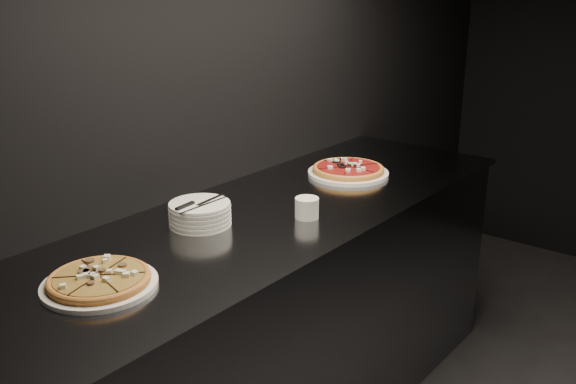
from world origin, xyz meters
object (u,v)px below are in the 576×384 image
Objects in this scene: pizza_mushroom at (99,281)px; plate_stack at (200,214)px; pizza_tomato at (348,170)px; counter at (267,326)px; ramekin at (307,207)px; cutlery at (198,204)px.

plate_stack reaches higher than pizza_mushroom.
plate_stack is (-0.08, -0.80, 0.02)m from pizza_tomato.
counter is 7.05× the size of pizza_tomato.
pizza_mushroom is 0.79m from ramekin.
plate_stack reaches higher than counter.
pizza_mushroom is 0.50m from cutlery.
pizza_tomato is at bearing 93.07° from counter.
cutlery reaches higher than ramekin.
ramekin is (0.24, 0.30, -0.04)m from cutlery.
pizza_tomato is at bearing 84.30° from plate_stack.
cutlery is 2.67× the size of ramekin.
plate_stack reaches higher than pizza_tomato.
ramekin is (0.25, 0.28, -0.00)m from plate_stack.
counter is at bearing -86.93° from pizza_tomato.
pizza_mushroom reaches higher than counter.
pizza_tomato is at bearing 79.13° from cutlery.
pizza_mushroom is at bearing -88.07° from pizza_tomato.
ramekin reaches higher than pizza_mushroom.
pizza_mushroom is 0.98× the size of pizza_tomato.
counter is at bearing 60.64° from cutlery.
counter is 0.75m from pizza_tomato.
plate_stack reaches higher than ramekin.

